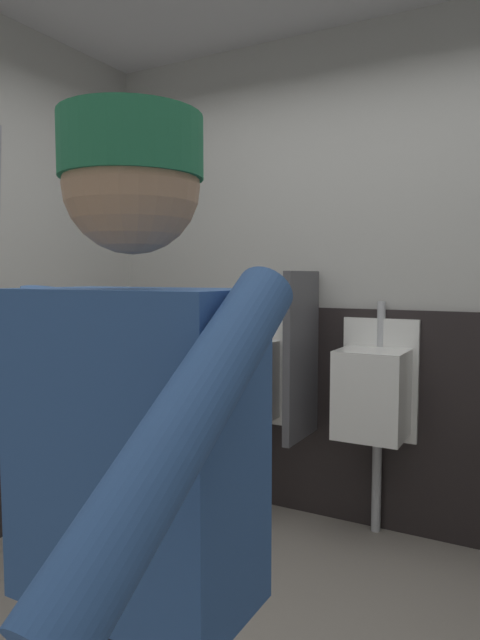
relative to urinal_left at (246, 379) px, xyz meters
The scene contains 6 objects.
wall_back 0.89m from the urinal_left, 18.98° to the left, with size 3.85×0.12×2.71m, color #B2B2AD.
wainscot_band_back 0.68m from the urinal_left, 12.75° to the left, with size 3.25×0.03×1.20m, color black.
urinal_left is the anchor object (origin of this frame).
urinal_middle 0.75m from the urinal_left, ahead, with size 0.40×0.34×1.24m.
privacy_divider_panel 0.42m from the urinal_left, 10.65° to the right, with size 0.04×0.40×0.90m, color #4C4C51.
person 2.23m from the urinal_left, 67.10° to the right, with size 0.65×0.60×1.65m.
Camera 1 is at (0.87, -1.44, 1.37)m, focal length 31.27 mm.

